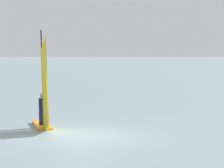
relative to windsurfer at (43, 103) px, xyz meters
The scene contains 2 objects.
ground_plane 2.97m from the windsurfer, 39.18° to the right, with size 4000.00×4000.00×0.00m, color gray.
windsurfer is the anchor object (origin of this frame).
Camera 1 is at (5.44, -16.90, 2.95)m, focal length 79.91 mm.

